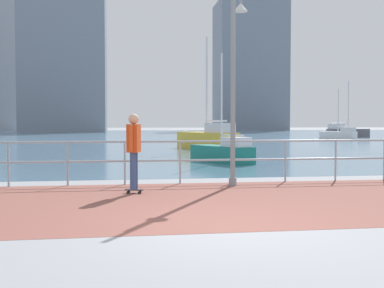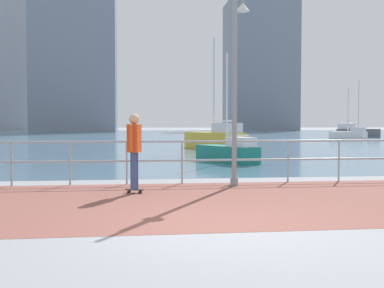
{
  "view_description": "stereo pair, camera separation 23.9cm",
  "coord_description": "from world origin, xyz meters",
  "px_view_note": "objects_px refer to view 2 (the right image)",
  "views": [
    {
      "loc": [
        -1.45,
        -6.99,
        1.55
      ],
      "look_at": [
        0.01,
        3.03,
        1.1
      ],
      "focal_mm": 44.56,
      "sensor_mm": 36.0,
      "label": 1
    },
    {
      "loc": [
        -1.21,
        -7.02,
        1.55
      ],
      "look_at": [
        0.01,
        3.03,
        1.1
      ],
      "focal_mm": 44.56,
      "sensor_mm": 36.0,
      "label": 2
    }
  ],
  "objects_px": {
    "skateboarder": "(134,146)",
    "sailboat_navy": "(357,132)",
    "sailboat_white": "(349,134)",
    "sailboat_blue": "(228,152)",
    "sailboat_yellow": "(215,139)",
    "lamppost": "(237,67)"
  },
  "relations": [
    {
      "from": "skateboarder",
      "to": "sailboat_navy",
      "type": "distance_m",
      "value": 44.74
    },
    {
      "from": "sailboat_white",
      "to": "sailboat_navy",
      "type": "distance_m",
      "value": 6.36
    },
    {
      "from": "sailboat_blue",
      "to": "sailboat_white",
      "type": "bearing_deg",
      "value": 56.17
    },
    {
      "from": "sailboat_white",
      "to": "sailboat_yellow",
      "type": "bearing_deg",
      "value": -134.83
    },
    {
      "from": "sailboat_white",
      "to": "sailboat_yellow",
      "type": "relative_size",
      "value": 0.73
    },
    {
      "from": "sailboat_navy",
      "to": "sailboat_blue",
      "type": "bearing_deg",
      "value": -123.56
    },
    {
      "from": "sailboat_yellow",
      "to": "sailboat_navy",
      "type": "relative_size",
      "value": 1.08
    },
    {
      "from": "sailboat_yellow",
      "to": "sailboat_navy",
      "type": "distance_m",
      "value": 28.35
    },
    {
      "from": "sailboat_white",
      "to": "sailboat_blue",
      "type": "xyz_separation_m",
      "value": [
        -16.65,
        -24.84,
        -0.05
      ]
    },
    {
      "from": "lamppost",
      "to": "sailboat_navy",
      "type": "height_order",
      "value": "sailboat_navy"
    },
    {
      "from": "skateboarder",
      "to": "sailboat_yellow",
      "type": "relative_size",
      "value": 0.27
    },
    {
      "from": "skateboarder",
      "to": "sailboat_white",
      "type": "height_order",
      "value": "sailboat_white"
    },
    {
      "from": "lamppost",
      "to": "sailboat_yellow",
      "type": "bearing_deg",
      "value": 82.14
    },
    {
      "from": "lamppost",
      "to": "sailboat_blue",
      "type": "xyz_separation_m",
      "value": [
        1.12,
        6.62,
        -2.51
      ]
    },
    {
      "from": "sailboat_navy",
      "to": "sailboat_yellow",
      "type": "bearing_deg",
      "value": -132.04
    },
    {
      "from": "sailboat_blue",
      "to": "skateboarder",
      "type": "bearing_deg",
      "value": -115.27
    },
    {
      "from": "lamppost",
      "to": "sailboat_yellow",
      "type": "xyz_separation_m",
      "value": [
        2.18,
        15.78,
        -2.3
      ]
    },
    {
      "from": "sailboat_blue",
      "to": "sailboat_yellow",
      "type": "bearing_deg",
      "value": 83.39
    },
    {
      "from": "skateboarder",
      "to": "sailboat_yellow",
      "type": "xyz_separation_m",
      "value": [
        4.71,
        16.89,
        -0.43
      ]
    },
    {
      "from": "sailboat_white",
      "to": "sailboat_blue",
      "type": "distance_m",
      "value": 29.9
    },
    {
      "from": "sailboat_yellow",
      "to": "sailboat_navy",
      "type": "height_order",
      "value": "sailboat_yellow"
    },
    {
      "from": "lamppost",
      "to": "sailboat_blue",
      "type": "bearing_deg",
      "value": 80.44
    }
  ]
}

